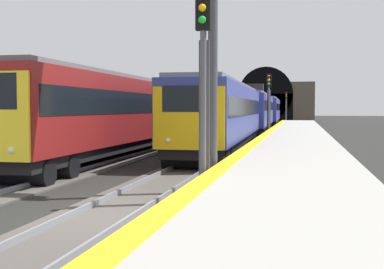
# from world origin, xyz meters

# --- Properties ---
(ground_plane) EXTENTS (320.00, 320.00, 0.00)m
(ground_plane) POSITION_xyz_m (0.00, 0.00, 0.00)
(ground_plane) COLOR black
(platform_right) EXTENTS (112.00, 4.01, 0.94)m
(platform_right) POSITION_xyz_m (0.00, -4.02, 0.47)
(platform_right) COLOR #9E9B93
(platform_right) RESTS_ON ground_plane
(platform_right_edge_strip) EXTENTS (112.00, 0.50, 0.01)m
(platform_right_edge_strip) POSITION_xyz_m (0.00, -2.26, 0.95)
(platform_right_edge_strip) COLOR yellow
(platform_right_edge_strip) RESTS_ON platform_right
(track_main_line) EXTENTS (160.00, 2.72, 0.21)m
(track_main_line) POSITION_xyz_m (0.00, 0.00, 0.04)
(track_main_line) COLOR #4C4742
(track_main_line) RESTS_ON ground_plane
(train_main_approaching) EXTENTS (59.42, 3.25, 4.80)m
(train_main_approaching) POSITION_xyz_m (37.52, -0.00, 2.23)
(train_main_approaching) COLOR navy
(train_main_approaching) RESTS_ON ground_plane
(train_adjacent_platform) EXTENTS (42.74, 2.84, 5.01)m
(train_adjacent_platform) POSITION_xyz_m (23.80, 4.74, 2.34)
(train_adjacent_platform) COLOR maroon
(train_adjacent_platform) RESTS_ON ground_plane
(railway_signal_near) EXTENTS (0.39, 0.38, 5.56)m
(railway_signal_near) POSITION_xyz_m (2.04, -1.86, 3.35)
(railway_signal_near) COLOR #4C4C54
(railway_signal_near) RESTS_ON ground_plane
(railway_signal_mid) EXTENTS (0.39, 0.38, 5.22)m
(railway_signal_mid) POSITION_xyz_m (29.67, -1.86, 3.16)
(railway_signal_mid) COLOR #4C4C54
(railway_signal_mid) RESTS_ON ground_plane
(railway_signal_far) EXTENTS (0.39, 0.38, 5.32)m
(railway_signal_far) POSITION_xyz_m (79.86, -1.86, 3.22)
(railway_signal_far) COLOR #4C4C54
(railway_signal_far) RESTS_ON ground_plane
(overhead_signal_gantry) EXTENTS (0.70, 8.65, 7.55)m
(overhead_signal_gantry) POSITION_xyz_m (3.77, 2.37, 5.66)
(overhead_signal_gantry) COLOR #3F3F47
(overhead_signal_gantry) RESTS_ON ground_plane
(tunnel_portal) EXTENTS (2.30, 18.78, 10.58)m
(tunnel_portal) POSITION_xyz_m (90.45, 2.37, 3.84)
(tunnel_portal) COLOR #51473D
(tunnel_portal) RESTS_ON ground_plane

